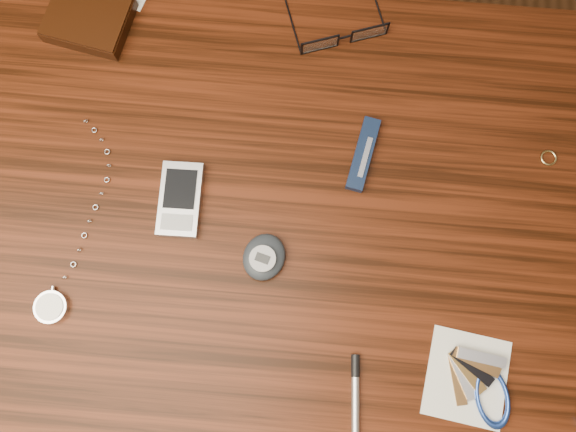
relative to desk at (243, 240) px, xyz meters
The scene contains 11 objects.
ground 0.65m from the desk, ahead, with size 3.80×3.80×0.00m, color #472814.
desk is the anchor object (origin of this frame).
wallet_and_card 0.38m from the desk, 130.66° to the left, with size 0.14×0.15×0.02m.
eyeglasses 0.32m from the desk, 67.04° to the left, with size 0.16×0.16×0.03m.
gold_ring 0.43m from the desk, 17.68° to the left, with size 0.02×0.02×0.00m, color tan.
pocket_watch 0.27m from the desk, 152.29° to the right, with size 0.07×0.27×0.01m.
pda_phone 0.14m from the desk, 159.85° to the left, with size 0.05×0.10×0.01m.
pedometer 0.13m from the desk, 44.19° to the right, with size 0.07×0.07×0.02m.
notepad_keys 0.37m from the desk, 28.46° to the right, with size 0.12×0.12×0.01m.
pocket_knife 0.22m from the desk, 35.17° to the left, with size 0.04×0.10×0.01m.
silver_pen 0.28m from the desk, 50.27° to the right, with size 0.02×0.12×0.01m.
Camera 1 is at (0.08, -0.13, 1.46)m, focal length 35.00 mm.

